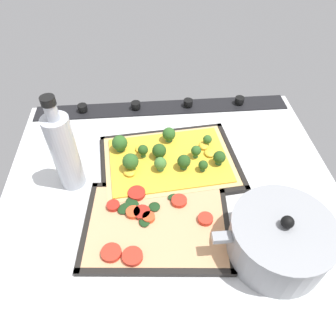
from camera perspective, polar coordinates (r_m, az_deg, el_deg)
The scene contains 8 objects.
ground_plane at distance 77.43cm, azimuth 0.61°, elevation -4.20°, with size 80.06×70.67×3.00cm, color silver.
stove_control_panel at distance 99.32cm, azimuth -1.06°, elevation 10.92°, with size 76.86×7.00×2.60cm.
baking_tray_front at distance 81.14cm, azimuth 0.31°, elevation 0.84°, with size 36.36×27.80×1.30cm.
broccoli_pizza at distance 80.06cm, azimuth -0.15°, elevation 1.73°, with size 33.75×25.19×6.03cm.
baking_tray_back at distance 69.39cm, azimuth -2.01°, elevation -10.36°, with size 32.94×25.07×1.30cm.
veggie_pizza_back at distance 68.90cm, azimuth -2.55°, elevation -9.85°, with size 30.34×22.47×1.90cm.
cooking_pot at distance 65.94cm, azimuth 19.31°, elevation -12.04°, with size 26.44×19.63×12.02cm.
oil_bottle at distance 73.61cm, azimuth -18.12°, elevation 2.89°, with size 5.85×5.85×24.33cm.
Camera 1 is at (4.84, 48.63, 58.56)cm, focal length 33.94 mm.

